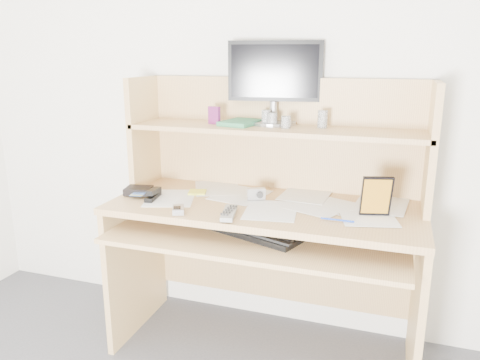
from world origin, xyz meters
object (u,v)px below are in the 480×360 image
(desk, at_px, (269,210))
(monitor, at_px, (275,80))
(keyboard, at_px, (249,228))
(game_case, at_px, (376,196))
(tv_remote, at_px, (229,213))

(desk, bearing_deg, monitor, 100.13)
(keyboard, bearing_deg, game_case, 28.35)
(desk, relative_size, keyboard, 2.62)
(tv_remote, xyz_separation_m, game_case, (0.58, 0.18, 0.08))
(desk, distance_m, game_case, 0.52)
(desk, relative_size, game_case, 8.02)
(desk, xyz_separation_m, monitor, (-0.03, 0.18, 0.59))
(tv_remote, xyz_separation_m, monitor, (0.07, 0.47, 0.52))
(game_case, distance_m, monitor, 0.74)
(desk, height_order, keyboard, desk)
(monitor, bearing_deg, desk, -87.68)
(tv_remote, bearing_deg, game_case, 4.95)
(keyboard, height_order, monitor, monitor)
(desk, xyz_separation_m, tv_remote, (-0.10, -0.29, 0.07))
(keyboard, xyz_separation_m, game_case, (0.52, 0.08, 0.18))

